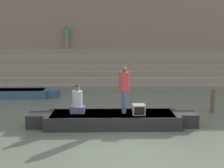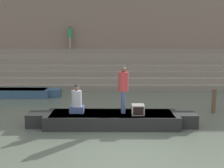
# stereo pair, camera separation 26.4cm
# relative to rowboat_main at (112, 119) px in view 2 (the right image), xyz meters

# --- Properties ---
(ground_plane) EXTENTS (120.00, 120.00, 0.00)m
(ground_plane) POSITION_rel_rowboat_main_xyz_m (0.52, -2.13, -0.27)
(ground_plane) COLOR #566051
(ghat_steps) EXTENTS (36.00, 4.67, 2.42)m
(ghat_steps) POSITION_rel_rowboat_main_xyz_m (0.52, 9.43, 0.60)
(ghat_steps) COLOR gray
(ghat_steps) RESTS_ON ground
(back_wall) EXTENTS (34.20, 1.28, 8.79)m
(back_wall) POSITION_rel_rowboat_main_xyz_m (0.52, 11.69, 4.10)
(back_wall) COLOR #7F6B5B
(back_wall) RESTS_ON ground
(rowboat_main) EXTENTS (6.38, 1.42, 0.51)m
(rowboat_main) POSITION_rel_rowboat_main_xyz_m (0.00, 0.00, 0.00)
(rowboat_main) COLOR black
(rowboat_main) RESTS_ON ground
(person_standing) EXTENTS (0.38, 0.38, 1.75)m
(person_standing) POSITION_rel_rowboat_main_xyz_m (0.43, 0.09, 1.24)
(person_standing) COLOR #3D4C75
(person_standing) RESTS_ON rowboat_main
(person_rowing) EXTENTS (0.53, 0.42, 1.10)m
(person_rowing) POSITION_rel_rowboat_main_xyz_m (-1.32, 0.09, 0.67)
(person_rowing) COLOR #3D4C75
(person_rowing) RESTS_ON rowboat_main
(tv_set) EXTENTS (0.46, 0.42, 0.37)m
(tv_set) POSITION_rel_rowboat_main_xyz_m (0.97, -0.16, 0.43)
(tv_set) COLOR #9E998E
(tv_set) RESTS_ON rowboat_main
(moored_boat_shore) EXTENTS (5.69, 1.00, 0.45)m
(moored_boat_shore) POSITION_rel_rowboat_main_xyz_m (-5.76, 4.87, -0.03)
(moored_boat_shore) COLOR #33516B
(moored_boat_shore) RESTS_ON ground
(mooring_post) EXTENTS (0.18, 0.18, 1.08)m
(mooring_post) POSITION_rel_rowboat_main_xyz_m (4.51, 1.77, 0.27)
(mooring_post) COLOR brown
(mooring_post) RESTS_ON ground
(person_on_steps) EXTENTS (0.35, 0.35, 1.76)m
(person_on_steps) POSITION_rel_rowboat_main_xyz_m (-3.28, 10.76, 3.17)
(person_on_steps) COLOR gray
(person_on_steps) RESTS_ON ghat_steps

